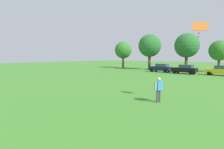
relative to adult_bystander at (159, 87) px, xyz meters
The scene contains 10 objects.
ground_plane 18.15m from the adult_bystander, 109.61° to the left, with size 160.00×160.00×0.00m, color #42842D.
adult_bystander is the anchor object (origin of this frame).
kite 4.86m from the adult_bystander, 37.33° to the left, with size 1.05×0.74×1.05m.
parked_car_navy_0 26.43m from the adult_bystander, 115.37° to the left, with size 4.30×2.02×1.68m.
parked_car_black_1 23.78m from the adult_bystander, 105.18° to the left, with size 4.30×2.02×1.68m.
parked_car_yellow_2 23.57m from the adult_bystander, 91.30° to the left, with size 4.30×2.02×1.68m.
tree_far_left 39.50m from the adult_bystander, 130.14° to the left, with size 4.54×4.54×7.07m.
tree_left 33.94m from the adult_bystander, 120.02° to the left, with size 5.35×5.35×8.33m.
tree_right 31.02m from the adult_bystander, 105.62° to the left, with size 5.14×5.14×8.00m.
tree_far_right 31.63m from the adult_bystander, 94.34° to the left, with size 4.07×4.07×6.34m.
Camera 1 is at (12.10, 0.65, 3.22)m, focal length 31.04 mm.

